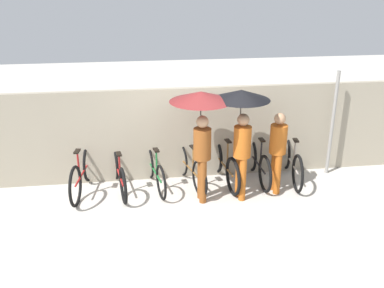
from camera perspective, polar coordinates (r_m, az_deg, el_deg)
ground_plane at (r=7.44m, az=1.23°, el=-10.40°), size 30.00×30.00×0.00m
back_wall at (r=8.69m, az=-0.66°, el=1.43°), size 12.19×0.12×1.90m
parked_bicycle_0 at (r=8.51m, az=-14.43°, el=-3.78°), size 0.45×1.80×1.05m
parked_bicycle_1 at (r=8.46m, az=-9.72°, el=-3.81°), size 0.48×1.76×1.02m
parked_bicycle_2 at (r=8.47m, az=-4.98°, el=-3.55°), size 0.48×1.64×1.02m
parked_bicycle_3 at (r=8.53m, az=-0.30°, el=-3.16°), size 0.56×1.69×0.97m
parked_bicycle_4 at (r=8.65m, az=4.29°, el=-2.74°), size 0.44×1.81×1.08m
parked_bicycle_5 at (r=8.82m, az=8.74°, el=-2.48°), size 0.44×1.73×1.00m
parked_bicycle_6 at (r=9.00m, az=13.10°, el=-2.25°), size 0.44×1.84×1.06m
pedestrian_leading at (r=7.55m, az=1.25°, el=4.05°), size 1.12×1.12×2.06m
pedestrian_center at (r=7.69m, az=6.62°, el=4.02°), size 1.04×1.04×2.07m
pedestrian_trailing at (r=8.20m, az=11.36°, el=-0.40°), size 0.32×0.32×1.60m
awning_pole at (r=9.22m, az=18.21°, el=2.55°), size 0.07×0.07×2.21m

